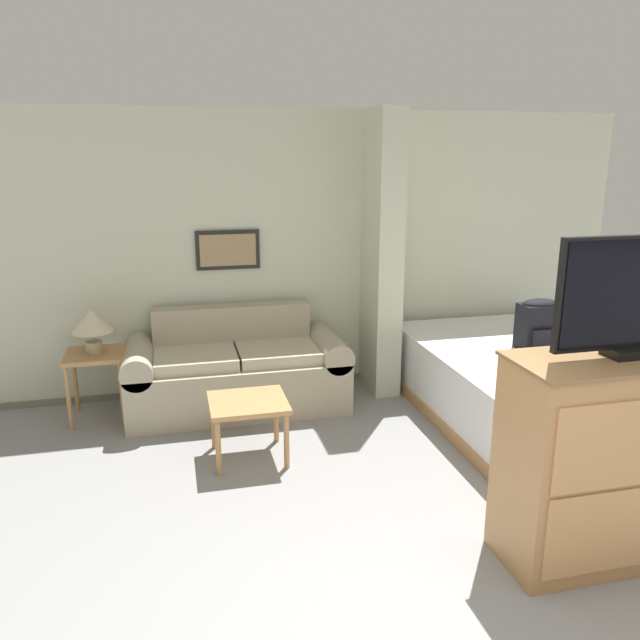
% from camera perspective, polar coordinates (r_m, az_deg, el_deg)
% --- Properties ---
extents(wall_back, '(6.29, 0.16, 2.60)m').
position_cam_1_polar(wall_back, '(5.97, -1.05, 6.16)').
color(wall_back, beige).
rests_on(wall_back, ground_plane).
extents(wall_partition_pillar, '(0.24, 0.55, 2.60)m').
position_cam_1_polar(wall_partition_pillar, '(5.82, 5.68, 5.92)').
color(wall_partition_pillar, beige).
rests_on(wall_partition_pillar, ground_plane).
extents(couch, '(1.93, 0.84, 0.87)m').
position_cam_1_polar(couch, '(5.62, -7.62, -4.69)').
color(couch, tan).
rests_on(couch, ground_plane).
extents(coffee_table, '(0.57, 0.52, 0.46)m').
position_cam_1_polar(coffee_table, '(4.67, -6.59, -8.04)').
color(coffee_table, '#B27F4C').
rests_on(coffee_table, ground_plane).
extents(side_table, '(0.48, 0.48, 0.58)m').
position_cam_1_polar(side_table, '(5.63, -19.83, -3.73)').
color(side_table, '#B27F4C').
rests_on(side_table, ground_plane).
extents(table_lamp, '(0.34, 0.34, 0.38)m').
position_cam_1_polar(table_lamp, '(5.53, -20.15, -0.25)').
color(table_lamp, tan).
rests_on(table_lamp, side_table).
extents(tv_dresser, '(1.25, 0.52, 1.18)m').
position_cam_1_polar(tv_dresser, '(3.87, 25.34, -11.37)').
color(tv_dresser, '#B27F4C').
rests_on(tv_dresser, ground_plane).
extents(tv, '(0.92, 0.16, 0.64)m').
position_cam_1_polar(tv, '(3.58, 26.96, 1.92)').
color(tv, black).
rests_on(tv, tv_dresser).
extents(bed, '(1.61, 2.15, 0.60)m').
position_cam_1_polar(bed, '(5.73, 17.38, -5.17)').
color(bed, '#B27F4C').
rests_on(bed, ground_plane).
extents(backpack, '(0.33, 0.24, 0.44)m').
position_cam_1_polar(backpack, '(5.59, 19.37, -0.27)').
color(backpack, black).
rests_on(backpack, bed).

